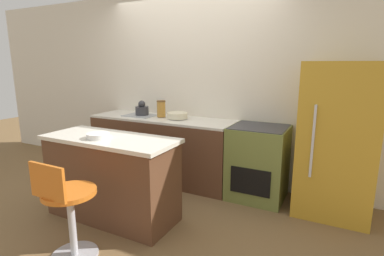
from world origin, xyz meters
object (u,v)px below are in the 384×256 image
oven_range (258,162)px  mixing_bowl (178,115)px  kettle (142,109)px  stool_chair (68,211)px  refrigerator (337,141)px

oven_range → mixing_bowl: size_ratio=3.29×
oven_range → mixing_bowl: bearing=178.9°
oven_range → kettle: size_ratio=4.26×
stool_chair → mixing_bowl: mixing_bowl is taller
kettle → oven_range: bearing=-0.7°
refrigerator → kettle: bearing=179.3°
oven_range → refrigerator: size_ratio=0.54×
oven_range → refrigerator: 0.91m
refrigerator → mixing_bowl: bearing=179.0°
stool_chair → mixing_bowl: bearing=92.0°
refrigerator → mixing_bowl: 1.96m
mixing_bowl → kettle: bearing=180.0°
stool_chair → refrigerator: bearing=45.0°
oven_range → mixing_bowl: 1.23m
oven_range → refrigerator: (0.83, -0.01, 0.38)m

